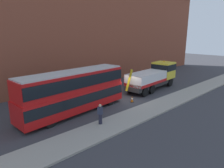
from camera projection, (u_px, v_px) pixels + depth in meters
ground_plane at (125, 99)px, 23.18m from camera, size 120.00×120.00×0.00m
near_kerb at (155, 107)px, 20.17m from camera, size 60.00×2.80×0.15m
building_facade at (80, 29)px, 27.53m from camera, size 60.00×1.50×16.00m
recovery_tow_truck at (154, 76)px, 27.03m from camera, size 10.23×3.37×3.67m
double_decker_bus at (74, 90)px, 18.56m from camera, size 11.18×3.45×4.06m
pedestrian_onlooker at (100, 114)px, 16.10m from camera, size 0.43×0.48×1.71m
traffic_cone_near_bus at (132, 99)px, 21.90m from camera, size 0.36×0.36×0.72m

